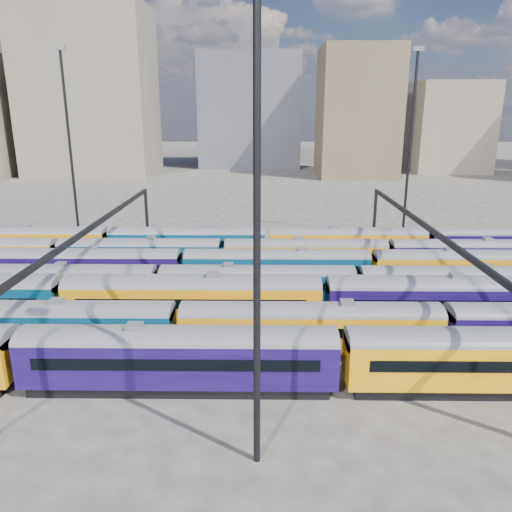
{
  "coord_description": "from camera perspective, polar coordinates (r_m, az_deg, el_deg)",
  "views": [
    {
      "loc": [
        -4.76,
        -44.35,
        17.91
      ],
      "look_at": [
        -5.4,
        6.25,
        3.0
      ],
      "focal_mm": 35.0,
      "sensor_mm": 36.0,
      "label": 1
    }
  ],
  "objects": [
    {
      "name": "ground",
      "position": [
        48.07,
        6.39,
        -5.57
      ],
      "size": [
        500.0,
        500.0,
        0.0
      ],
      "primitive_type": "plane",
      "color": "#403A36",
      "rests_on": "ground"
    },
    {
      "name": "rake_0",
      "position": [
        33.49,
        -8.82,
        -10.75
      ],
      "size": [
        147.84,
        3.09,
        5.2
      ],
      "color": "black",
      "rests_on": "ground"
    },
    {
      "name": "rake_2",
      "position": [
        42.54,
        -7.2,
        -4.46
      ],
      "size": [
        153.72,
        3.21,
        5.41
      ],
      "color": "black",
      "rests_on": "ground"
    },
    {
      "name": "rake_3",
      "position": [
        47.83,
        11.49,
        -2.83
      ],
      "size": [
        112.12,
        2.74,
        4.59
      ],
      "color": "black",
      "rests_on": "ground"
    },
    {
      "name": "rake_4",
      "position": [
        55.84,
        22.9,
        -0.92
      ],
      "size": [
        97.4,
        2.85,
        4.8
      ],
      "color": "black",
      "rests_on": "ground"
    },
    {
      "name": "rake_5",
      "position": [
        56.7,
        -3.86,
        0.52
      ],
      "size": [
        112.26,
        2.74,
        4.6
      ],
      "color": "black",
      "rests_on": "ground"
    },
    {
      "name": "rake_6",
      "position": [
        61.32,
        1.29,
        1.88
      ],
      "size": [
        117.23,
        2.86,
        4.81
      ],
      "color": "black",
      "rests_on": "ground"
    },
    {
      "name": "gantry_1",
      "position": [
        48.2,
        -17.74,
        2.28
      ],
      "size": [
        0.35,
        40.35,
        8.03
      ],
      "color": "black",
      "rests_on": "ground"
    },
    {
      "name": "gantry_2",
      "position": [
        48.05,
        18.61,
        2.16
      ],
      "size": [
        0.35,
        40.35,
        8.03
      ],
      "color": "black",
      "rests_on": "ground"
    },
    {
      "name": "mast_1",
      "position": [
        71.1,
        -20.55,
        12.23
      ],
      "size": [
        1.4,
        0.5,
        25.6
      ],
      "color": "black",
      "rests_on": "ground"
    },
    {
      "name": "mast_2",
      "position": [
        22.7,
        0.11,
        6.42
      ],
      "size": [
        1.4,
        0.5,
        25.6
      ],
      "color": "black",
      "rests_on": "ground"
    },
    {
      "name": "mast_3",
      "position": [
        71.26,
        17.25,
        12.53
      ],
      "size": [
        1.4,
        0.5,
        25.6
      ],
      "color": "black",
      "rests_on": "ground"
    }
  ]
}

